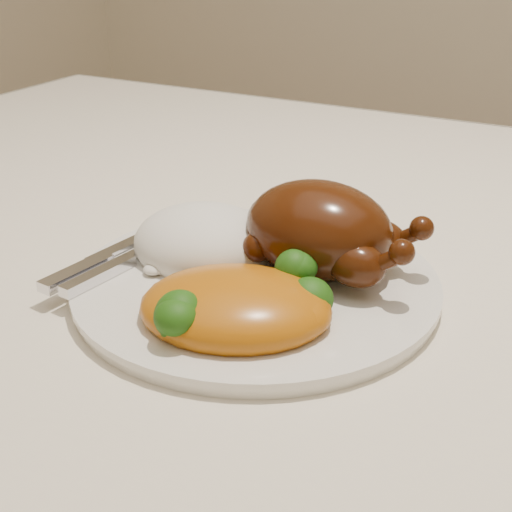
% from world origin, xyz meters
% --- Properties ---
extents(dining_table, '(1.60, 0.90, 0.76)m').
position_xyz_m(dining_table, '(0.00, 0.00, 0.67)').
color(dining_table, brown).
rests_on(dining_table, floor).
extents(tablecloth, '(1.73, 1.03, 0.18)m').
position_xyz_m(tablecloth, '(0.00, 0.00, 0.74)').
color(tablecloth, silver).
rests_on(tablecloth, dining_table).
extents(dinner_plate, '(0.38, 0.38, 0.01)m').
position_xyz_m(dinner_plate, '(-0.11, -0.13, 0.77)').
color(dinner_plate, white).
rests_on(dinner_plate, tablecloth).
extents(roast_chicken, '(0.15, 0.10, 0.08)m').
position_xyz_m(roast_chicken, '(-0.07, -0.10, 0.82)').
color(roast_chicken, '#411806').
rests_on(roast_chicken, dinner_plate).
extents(rice_mound, '(0.15, 0.14, 0.07)m').
position_xyz_m(rice_mound, '(-0.17, -0.12, 0.79)').
color(rice_mound, white).
rests_on(rice_mound, dinner_plate).
extents(mac_and_cheese, '(0.18, 0.16, 0.06)m').
position_xyz_m(mac_and_cheese, '(-0.08, -0.20, 0.79)').
color(mac_and_cheese, '#C5740C').
rests_on(mac_and_cheese, dinner_plate).
extents(cutlery, '(0.04, 0.17, 0.01)m').
position_xyz_m(cutlery, '(-0.23, -0.18, 0.79)').
color(cutlery, silver).
rests_on(cutlery, dinner_plate).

